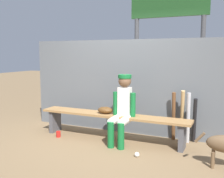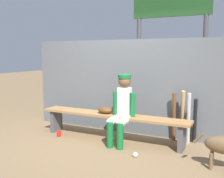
% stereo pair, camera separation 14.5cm
% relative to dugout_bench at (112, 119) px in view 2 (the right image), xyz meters
% --- Properties ---
extents(ground_plane, '(30.00, 30.00, 0.00)m').
position_rel_dugout_bench_xyz_m(ground_plane, '(0.00, 0.00, -0.37)').
color(ground_plane, brown).
extents(chainlink_fence, '(4.01, 0.03, 1.80)m').
position_rel_dugout_bench_xyz_m(chainlink_fence, '(0.00, 0.54, 0.53)').
color(chainlink_fence, '#595E63').
rests_on(chainlink_fence, ground_plane).
extents(dugout_bench, '(2.77, 0.36, 0.47)m').
position_rel_dugout_bench_xyz_m(dugout_bench, '(0.00, 0.00, 0.00)').
color(dugout_bench, olive).
rests_on(dugout_bench, ground_plane).
extents(player_seated, '(0.41, 0.55, 1.18)m').
position_rel_dugout_bench_xyz_m(player_seated, '(0.24, -0.11, 0.27)').
color(player_seated, silver).
rests_on(player_seated, ground_plane).
extents(baseball_glove, '(0.28, 0.20, 0.12)m').
position_rel_dugout_bench_xyz_m(baseball_glove, '(-0.13, 0.00, 0.16)').
color(baseball_glove, '#593819').
rests_on(baseball_glove, dugout_bench).
extents(bat_wood_dark, '(0.07, 0.15, 0.87)m').
position_rel_dugout_bench_xyz_m(bat_wood_dark, '(1.00, 0.43, 0.06)').
color(bat_wood_dark, brown).
rests_on(bat_wood_dark, ground_plane).
extents(bat_wood_tan, '(0.12, 0.29, 0.92)m').
position_rel_dugout_bench_xyz_m(bat_wood_tan, '(1.15, 0.44, 0.09)').
color(bat_wood_tan, tan).
rests_on(bat_wood_tan, ground_plane).
extents(bat_aluminum_silver, '(0.08, 0.14, 0.89)m').
position_rel_dugout_bench_xyz_m(bat_aluminum_silver, '(1.26, 0.37, 0.07)').
color(bat_aluminum_silver, '#B7B7BC').
rests_on(bat_aluminum_silver, ground_plane).
extents(bat_aluminum_black, '(0.10, 0.25, 0.80)m').
position_rel_dugout_bench_xyz_m(bat_aluminum_black, '(1.36, 0.41, 0.03)').
color(bat_aluminum_black, black).
rests_on(bat_aluminum_black, ground_plane).
extents(baseball, '(0.07, 0.07, 0.07)m').
position_rel_dugout_bench_xyz_m(baseball, '(0.68, -0.58, -0.33)').
color(baseball, white).
rests_on(baseball, ground_plane).
extents(cup_on_ground, '(0.08, 0.08, 0.11)m').
position_rel_dugout_bench_xyz_m(cup_on_ground, '(-0.97, -0.28, -0.32)').
color(cup_on_ground, red).
rests_on(cup_on_ground, ground_plane).
extents(cup_on_bench, '(0.08, 0.08, 0.11)m').
position_rel_dugout_bench_xyz_m(cup_on_bench, '(0.18, 0.06, 0.15)').
color(cup_on_bench, red).
rests_on(cup_on_bench, dugout_bench).
extents(scoreboard, '(1.97, 0.27, 3.54)m').
position_rel_dugout_bench_xyz_m(scoreboard, '(0.63, 1.73, 2.07)').
color(scoreboard, '#3F3F42').
rests_on(scoreboard, ground_plane).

